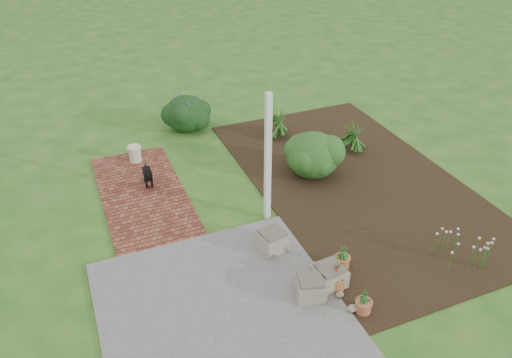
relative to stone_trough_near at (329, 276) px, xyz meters
name	(u,v)px	position (x,y,z in m)	size (l,w,h in m)	color
ground	(254,224)	(-0.48, 1.90, -0.19)	(80.00, 80.00, 0.00)	#265F1E
concrete_patio	(221,309)	(-1.73, 0.15, -0.17)	(3.50, 3.50, 0.04)	#5D5D5B
brick_path	(143,194)	(-2.18, 3.65, -0.17)	(1.60, 3.50, 0.04)	maroon
garden_bed	(356,182)	(2.02, 2.40, -0.18)	(4.00, 7.00, 0.03)	black
veranda_post	(268,160)	(-0.18, 2.00, 1.06)	(0.10, 0.10, 2.50)	white
stone_trough_near	(329,276)	(0.00, 0.00, 0.00)	(0.45, 0.45, 0.30)	#78745D
stone_trough_mid	(310,288)	(-0.38, -0.11, -0.01)	(0.44, 0.44, 0.29)	#746458
stone_trough_far	(272,241)	(-0.46, 1.13, 0.00)	(0.45, 0.45, 0.30)	gray
black_dog	(148,174)	(-2.00, 3.87, 0.12)	(0.17, 0.52, 0.45)	black
cream_ceramic_urn	(135,154)	(-2.06, 4.97, 0.03)	(0.27, 0.27, 0.35)	beige
evergreen_shrub	(313,154)	(1.31, 3.03, 0.32)	(1.12, 1.12, 0.96)	#183D13
agapanthus_clump_back	(353,134)	(2.63, 3.60, 0.24)	(0.89, 0.89, 0.80)	#0D3811
agapanthus_clump_front	(276,119)	(1.32, 4.91, 0.28)	(0.99, 0.99, 0.88)	#193D0F
pink_flower_patch	(459,246)	(2.26, -0.29, 0.11)	(0.86, 0.86, 0.55)	#113D0F
terracotta_pot_bronze	(335,282)	(0.05, -0.11, -0.05)	(0.28, 0.28, 0.23)	#AA6539
terracotta_pot_small_left	(342,262)	(0.40, 0.27, -0.06)	(0.24, 0.24, 0.20)	#A76638
terracotta_pot_small_right	(363,306)	(0.19, -0.69, -0.06)	(0.23, 0.23, 0.20)	#B45A3D
purple_flowering_bush	(186,113)	(-0.55, 6.13, 0.26)	(1.05, 1.05, 0.89)	black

